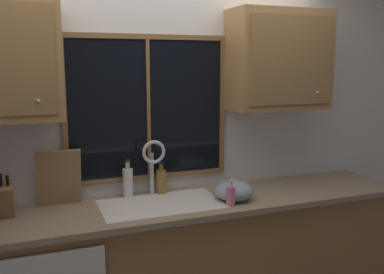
# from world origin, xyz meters

# --- Properties ---
(back_wall) EXTENTS (5.74, 0.12, 2.55)m
(back_wall) POSITION_xyz_m (0.00, 0.06, 1.27)
(back_wall) COLOR silver
(back_wall) RESTS_ON floor
(window_glass) EXTENTS (1.10, 0.02, 0.95)m
(window_glass) POSITION_xyz_m (-0.07, -0.01, 1.52)
(window_glass) COLOR black
(window_frame_top) EXTENTS (1.17, 0.02, 0.04)m
(window_frame_top) POSITION_xyz_m (-0.07, -0.02, 2.02)
(window_frame_top) COLOR brown
(window_frame_bottom) EXTENTS (1.17, 0.02, 0.04)m
(window_frame_bottom) POSITION_xyz_m (-0.07, -0.02, 1.03)
(window_frame_bottom) COLOR brown
(window_frame_left) EXTENTS (0.03, 0.02, 0.95)m
(window_frame_left) POSITION_xyz_m (-0.64, -0.02, 1.52)
(window_frame_left) COLOR brown
(window_frame_right) EXTENTS (0.03, 0.02, 0.95)m
(window_frame_right) POSITION_xyz_m (0.50, -0.02, 1.52)
(window_frame_right) COLOR brown
(window_mullion_center) EXTENTS (0.02, 0.02, 0.95)m
(window_mullion_center) POSITION_xyz_m (-0.07, -0.02, 1.52)
(window_mullion_center) COLOR brown
(lower_cabinet_run) EXTENTS (3.34, 0.58, 0.88)m
(lower_cabinet_run) POSITION_xyz_m (0.00, -0.29, 0.44)
(lower_cabinet_run) COLOR olive
(lower_cabinet_run) RESTS_ON floor
(countertop) EXTENTS (3.40, 0.62, 0.04)m
(countertop) POSITION_xyz_m (0.00, -0.31, 0.90)
(countertop) COLOR gray
(countertop) RESTS_ON lower_cabinet_run
(upper_cabinet_right) EXTENTS (0.74, 0.36, 0.72)m
(upper_cabinet_right) POSITION_xyz_m (0.88, -0.17, 1.86)
(upper_cabinet_right) COLOR #A87A47
(sink) EXTENTS (0.80, 0.46, 0.21)m
(sink) POSITION_xyz_m (-0.07, -0.30, 0.82)
(sink) COLOR white
(sink) RESTS_ON lower_cabinet_run
(faucet) EXTENTS (0.18, 0.09, 0.40)m
(faucet) POSITION_xyz_m (-0.06, -0.12, 1.17)
(faucet) COLOR silver
(faucet) RESTS_ON countertop
(knife_block) EXTENTS (0.12, 0.18, 0.32)m
(knife_block) POSITION_xyz_m (-1.03, -0.20, 1.03)
(knife_block) COLOR olive
(knife_block) RESTS_ON countertop
(cutting_board) EXTENTS (0.28, 0.10, 0.38)m
(cutting_board) POSITION_xyz_m (-0.70, -0.09, 1.11)
(cutting_board) COLOR #997047
(cutting_board) RESTS_ON countertop
(mixing_bowl) EXTENTS (0.27, 0.27, 0.13)m
(mixing_bowl) POSITION_xyz_m (0.42, -0.38, 0.98)
(mixing_bowl) COLOR #8C99A8
(mixing_bowl) RESTS_ON countertop
(soap_dispenser) EXTENTS (0.06, 0.07, 0.18)m
(soap_dispenser) POSITION_xyz_m (0.35, -0.49, 0.99)
(soap_dispenser) COLOR pink
(soap_dispenser) RESTS_ON countertop
(bottle_green_glass) EXTENTS (0.07, 0.07, 0.26)m
(bottle_green_glass) POSITION_xyz_m (-0.24, -0.08, 1.03)
(bottle_green_glass) COLOR silver
(bottle_green_glass) RESTS_ON countertop
(bottle_tall_clear) EXTENTS (0.07, 0.07, 0.22)m
(bottle_tall_clear) POSITION_xyz_m (0.00, -0.07, 1.01)
(bottle_tall_clear) COLOR olive
(bottle_tall_clear) RESTS_ON countertop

